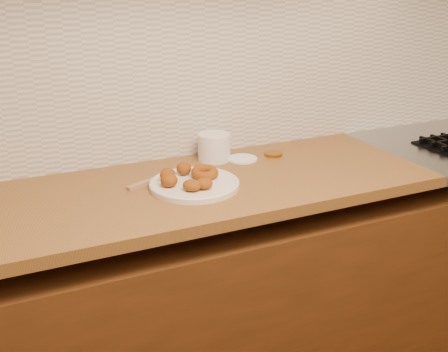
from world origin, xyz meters
The scene contains 11 objects.
wall_back centered at (0.00, 2.00, 1.35)m, with size 4.00×0.02×2.70m, color #BAA98C.
base_cabinet centered at (0.00, 1.69, 0.39)m, with size 3.60×0.60×0.77m, color #572D12.
butcher_block centered at (-0.65, 1.69, 0.88)m, with size 2.30×0.62×0.04m, color olive.
backsplash centered at (0.00, 1.99, 1.20)m, with size 3.60×0.02×0.60m, color beige.
donut_plate centered at (-0.35, 1.66, 0.91)m, with size 0.30×0.30×0.02m, color white.
ring_donut centered at (-0.30, 1.69, 0.93)m, with size 0.09×0.09×0.03m, color #8D4212.
fried_dough_chunks centered at (-0.39, 1.66, 0.94)m, with size 0.16×0.21×0.05m.
plastic_tub centered at (-0.18, 1.88, 0.95)m, with size 0.12×0.12×0.10m, color white.
tub_lid centered at (-0.08, 1.84, 0.90)m, with size 0.11×0.11×0.01m, color white.
brass_jar_lid centered at (0.06, 1.84, 0.91)m, with size 0.07×0.07×0.01m, color #A66A18.
wooden_utensil centered at (-0.48, 1.75, 0.91)m, with size 0.16×0.02×0.01m, color #9F734E.
Camera 1 is at (-0.93, 0.13, 1.56)m, focal length 42.00 mm.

